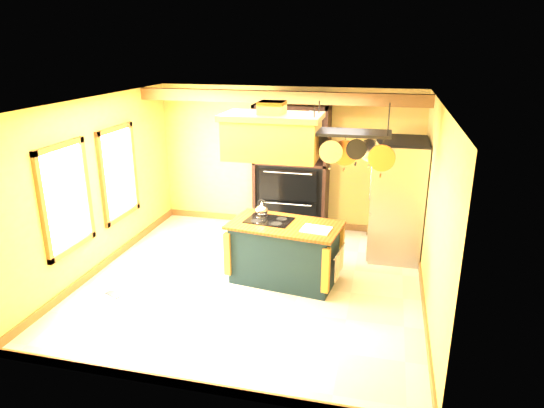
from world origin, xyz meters
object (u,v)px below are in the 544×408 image
at_px(range_hood, 272,135).
at_px(hutch, 292,184).
at_px(refrigerator, 397,202).
at_px(kitchen_island, 285,252).
at_px(pot_rack, 352,142).

height_order(range_hood, hutch, range_hood).
bearing_deg(refrigerator, kitchen_island, -139.84).
height_order(kitchen_island, hutch, hutch).
bearing_deg(range_hood, hutch, 93.22).
bearing_deg(kitchen_island, pot_rack, 7.76).
relative_size(kitchen_island, hutch, 0.72).
height_order(kitchen_island, range_hood, range_hood).
height_order(refrigerator, hutch, hutch).
xyz_separation_m(refrigerator, hutch, (-1.92, 0.71, -0.03)).
distance_m(pot_rack, refrigerator, 1.96).
bearing_deg(pot_rack, refrigerator, 63.00).
relative_size(pot_rack, refrigerator, 0.60).
distance_m(range_hood, refrigerator, 2.60).
relative_size(kitchen_island, refrigerator, 0.89).
xyz_separation_m(pot_rack, refrigerator, (0.69, 1.36, -1.23)).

